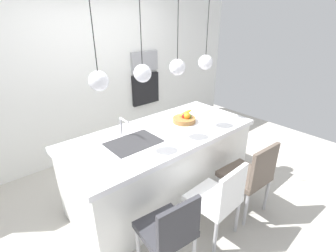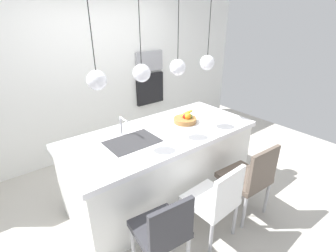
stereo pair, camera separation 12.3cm
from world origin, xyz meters
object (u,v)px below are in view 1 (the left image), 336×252
(fruit_bowl, at_px, (185,119))
(microwave, at_px, (144,61))
(chair_near, at_px, (169,230))
(oven, at_px, (145,89))
(chair_far, at_px, (250,174))
(chair_middle, at_px, (219,198))

(fruit_bowl, xyz_separation_m, microwave, (0.51, 1.54, 0.47))
(microwave, xyz_separation_m, chair_near, (-1.58, -2.46, -0.91))
(fruit_bowl, relative_size, oven, 0.52)
(fruit_bowl, height_order, oven, oven)
(oven, bearing_deg, chair_near, -122.67)
(fruit_bowl, xyz_separation_m, chair_near, (-1.07, -0.92, -0.44))
(fruit_bowl, bearing_deg, chair_far, -81.85)
(oven, relative_size, chair_far, 0.61)
(microwave, distance_m, chair_middle, 2.79)
(microwave, relative_size, chair_far, 0.59)
(fruit_bowl, xyz_separation_m, chair_middle, (-0.42, -0.92, -0.45))
(chair_near, xyz_separation_m, chair_middle, (0.65, -0.01, -0.01))
(fruit_bowl, bearing_deg, chair_near, -139.35)
(microwave, xyz_separation_m, chair_middle, (-0.93, -2.46, -0.92))
(fruit_bowl, height_order, microwave, microwave)
(chair_middle, bearing_deg, chair_far, -0.39)
(microwave, relative_size, oven, 0.96)
(microwave, height_order, oven, microwave)
(chair_far, bearing_deg, microwave, 81.39)
(fruit_bowl, xyz_separation_m, oven, (0.51, 1.54, -0.03))
(oven, bearing_deg, chair_middle, -110.60)
(oven, height_order, chair_near, oven)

